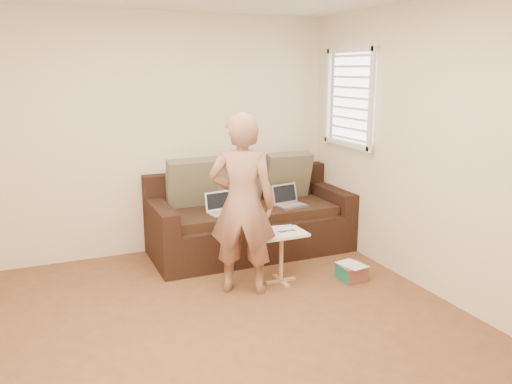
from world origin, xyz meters
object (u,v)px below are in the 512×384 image
(drinking_glass, at_px, (260,226))
(laptop_white, at_px, (223,213))
(striped_box, at_px, (352,272))
(laptop_silver, at_px, (291,206))
(side_table, at_px, (281,257))
(person, at_px, (242,204))
(sofa, at_px, (251,215))

(drinking_glass, bearing_deg, laptop_white, 100.55)
(striped_box, bearing_deg, laptop_white, 133.92)
(laptop_silver, distance_m, side_table, 0.92)
(person, height_order, side_table, person)
(laptop_white, height_order, side_table, laptop_white)
(person, xyz_separation_m, side_table, (0.41, 0.04, -0.58))
(laptop_silver, height_order, striped_box, laptop_silver)
(sofa, distance_m, laptop_white, 0.40)
(person, bearing_deg, striped_box, -161.22)
(side_table, bearing_deg, laptop_white, 111.81)
(sofa, bearing_deg, side_table, -94.00)
(side_table, xyz_separation_m, striped_box, (0.65, -0.23, -0.17))
(person, distance_m, side_table, 0.71)
(laptop_white, bearing_deg, person, -105.33)
(side_table, bearing_deg, drinking_glass, 154.63)
(laptop_silver, bearing_deg, laptop_white, 168.18)
(drinking_glass, bearing_deg, striped_box, -20.66)
(laptop_white, distance_m, striped_box, 1.46)
(sofa, height_order, side_table, sofa)
(side_table, bearing_deg, laptop_silver, 56.79)
(drinking_glass, distance_m, striped_box, 1.01)
(laptop_white, relative_size, side_table, 0.59)
(side_table, bearing_deg, sofa, 86.00)
(laptop_silver, xyz_separation_m, striped_box, (0.17, -0.97, -0.44))
(laptop_silver, height_order, drinking_glass, laptop_silver)
(person, bearing_deg, side_table, -145.48)
(laptop_white, distance_m, drinking_glass, 0.70)
(sofa, distance_m, side_table, 0.92)
(drinking_glass, height_order, striped_box, drinking_glass)
(sofa, relative_size, laptop_white, 7.40)
(laptop_silver, bearing_deg, striped_box, -89.69)
(laptop_silver, xyz_separation_m, drinking_glass, (-0.67, -0.65, 0.04))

